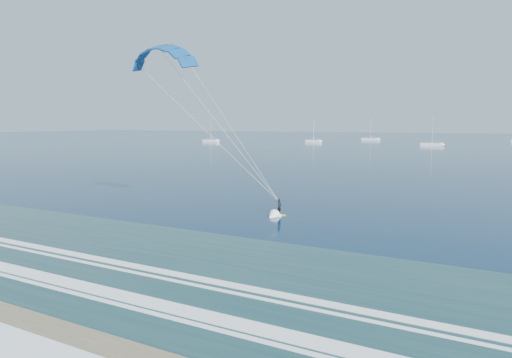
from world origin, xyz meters
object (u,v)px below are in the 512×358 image
Objects in this scene: kitesurfer_rig at (219,125)px; sailboat_2 at (370,139)px; sailboat_0 at (211,141)px; sailboat_1 at (313,141)px; sailboat_3 at (432,144)px.

kitesurfer_rig is 210.75m from sailboat_2.
kitesurfer_rig is 1.50× the size of sailboat_0.
kitesurfer_rig reaches higher than sailboat_2.
kitesurfer_rig is 175.88m from sailboat_1.
sailboat_2 reaches higher than sailboat_0.
sailboat_0 is 99.29m from sailboat_3.
sailboat_0 reaches higher than sailboat_1.
sailboat_1 is at bearing 23.78° from sailboat_0.
sailboat_0 is 48.99m from sailboat_1.
kitesurfer_rig reaches higher than sailboat_1.
kitesurfer_rig reaches higher than sailboat_3.
sailboat_2 is (61.40, 60.06, 0.01)m from sailboat_0.
sailboat_0 is 0.93× the size of sailboat_2.
sailboat_1 is 54.78m from sailboat_3.
sailboat_3 is (53.94, -9.56, 0.01)m from sailboat_1.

